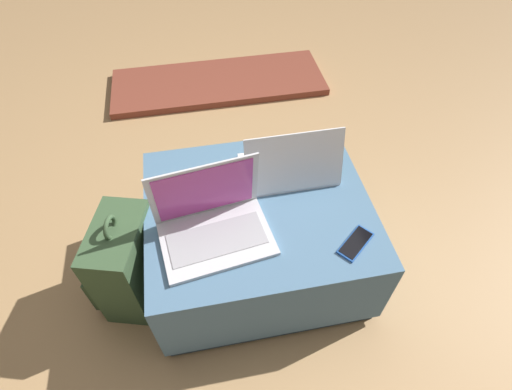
{
  "coord_description": "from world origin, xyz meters",
  "views": [
    {
      "loc": [
        -0.18,
        -0.93,
        1.57
      ],
      "look_at": [
        -0.01,
        -0.02,
        0.49
      ],
      "focal_mm": 28.0,
      "sensor_mm": 36.0,
      "label": 1
    }
  ],
  "objects": [
    {
      "name": "cell_phone",
      "position": [
        0.3,
        -0.23,
        0.41
      ],
      "size": [
        0.16,
        0.14,
        0.01
      ],
      "rotation": [
        0.0,
        0.0,
        2.26
      ],
      "color": "#1E4C9E",
      "rests_on": "ottoman"
    },
    {
      "name": "laptop_near",
      "position": [
        -0.18,
        -0.09,
        0.46
      ],
      "size": [
        0.41,
        0.31,
        0.27
      ],
      "rotation": [
        0.0,
        0.0,
        0.14
      ],
      "color": "silver",
      "rests_on": "ottoman"
    },
    {
      "name": "fireplace_hearth",
      "position": [
        0.0,
        1.4,
        0.02
      ],
      "size": [
        1.4,
        0.5,
        0.04
      ],
      "color": "brown",
      "rests_on": "ground_plane"
    },
    {
      "name": "ottoman",
      "position": [
        0.0,
        0.0,
        0.21
      ],
      "size": [
        0.85,
        0.73,
        0.41
      ],
      "color": "#2A3D4E",
      "rests_on": "ground_plane"
    },
    {
      "name": "backpack",
      "position": [
        -0.54,
        -0.04,
        0.21
      ],
      "size": [
        0.29,
        0.34,
        0.5
      ],
      "rotation": [
        0.0,
        0.0,
        -1.85
      ],
      "color": "#385133",
      "rests_on": "ground_plane"
    },
    {
      "name": "ground_plane",
      "position": [
        0.0,
        0.0,
        0.0
      ],
      "size": [
        14.0,
        14.0,
        0.0
      ],
      "primitive_type": "plane",
      "color": "tan"
    },
    {
      "name": "laptop_far",
      "position": [
        0.15,
        0.13,
        0.46
      ],
      "size": [
        0.37,
        0.24,
        0.24
      ],
      "rotation": [
        0.0,
        0.0,
        3.14
      ],
      "color": "silver",
      "rests_on": "ottoman"
    }
  ]
}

